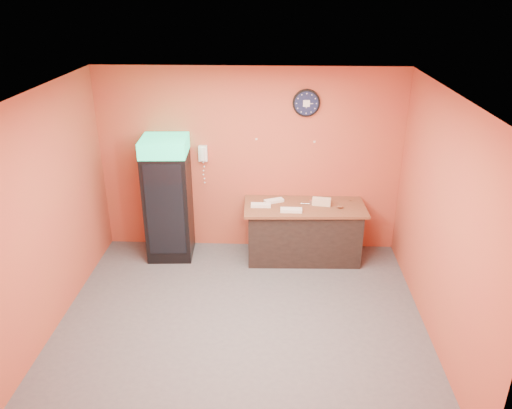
{
  "coord_description": "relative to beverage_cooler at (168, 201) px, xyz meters",
  "views": [
    {
      "loc": [
        0.39,
        -5.07,
        3.83
      ],
      "look_at": [
        0.15,
        0.6,
        1.32
      ],
      "focal_mm": 35.0,
      "sensor_mm": 36.0,
      "label": 1
    }
  ],
  "objects": [
    {
      "name": "wall_phone",
      "position": [
        0.5,
        0.34,
        0.63
      ],
      "size": [
        0.13,
        0.11,
        0.24
      ],
      "color": "white",
      "rests_on": "back_wall"
    },
    {
      "name": "back_wall",
      "position": [
        1.19,
        0.39,
        0.49
      ],
      "size": [
        4.5,
        0.02,
        2.8
      ],
      "primitive_type": "cube",
      "color": "#B75333",
      "rests_on": "floor"
    },
    {
      "name": "floor",
      "position": [
        1.19,
        -1.61,
        -0.91
      ],
      "size": [
        4.5,
        4.5,
        0.0
      ],
      "primitive_type": "plane",
      "color": "#47474C",
      "rests_on": "ground"
    },
    {
      "name": "wrapped_sandwich_left",
      "position": [
        1.38,
        -0.04,
        -0.02
      ],
      "size": [
        0.29,
        0.12,
        0.04
      ],
      "primitive_type": "cube",
      "rotation": [
        0.0,
        0.0,
        0.01
      ],
      "color": "white",
      "rests_on": "butcher_paper"
    },
    {
      "name": "butcher_paper",
      "position": [
        2.02,
        0.03,
        -0.06
      ],
      "size": [
        1.8,
        0.88,
        0.04
      ],
      "primitive_type": "cube",
      "rotation": [
        0.0,
        0.0,
        0.04
      ],
      "color": "brown",
      "rests_on": "prep_counter"
    },
    {
      "name": "wall_clock",
      "position": [
        2.0,
        0.36,
        1.39
      ],
      "size": [
        0.39,
        0.06,
        0.39
      ],
      "color": "black",
      "rests_on": "back_wall"
    },
    {
      "name": "wrapped_sandwich_right",
      "position": [
        1.57,
        0.13,
        -0.02
      ],
      "size": [
        0.3,
        0.22,
        0.04
      ],
      "primitive_type": "cube",
      "rotation": [
        0.0,
        0.0,
        0.41
      ],
      "color": "white",
      "rests_on": "butcher_paper"
    },
    {
      "name": "beverage_cooler",
      "position": [
        0.0,
        0.0,
        0.0
      ],
      "size": [
        0.68,
        0.69,
        1.85
      ],
      "rotation": [
        0.0,
        0.0,
        0.06
      ],
      "color": "black",
      "rests_on": "floor"
    },
    {
      "name": "ceiling",
      "position": [
        1.19,
        -1.61,
        1.89
      ],
      "size": [
        4.5,
        4.0,
        0.02
      ],
      "primitive_type": "cube",
      "color": "white",
      "rests_on": "back_wall"
    },
    {
      "name": "sub_roll_stack",
      "position": [
        2.26,
        0.04,
        0.01
      ],
      "size": [
        0.28,
        0.13,
        0.11
      ],
      "rotation": [
        0.0,
        0.0,
        -0.16
      ],
      "color": "beige",
      "rests_on": "butcher_paper"
    },
    {
      "name": "wrapped_sandwich_mid",
      "position": [
        1.82,
        -0.2,
        -0.02
      ],
      "size": [
        0.31,
        0.13,
        0.04
      ],
      "primitive_type": "cube",
      "rotation": [
        0.0,
        0.0,
        -0.01
      ],
      "color": "white",
      "rests_on": "butcher_paper"
    },
    {
      "name": "prep_counter",
      "position": [
        2.02,
        0.03,
        -0.49
      ],
      "size": [
        1.66,
        0.78,
        0.82
      ],
      "primitive_type": "cube",
      "rotation": [
        0.0,
        0.0,
        0.03
      ],
      "color": "black",
      "rests_on": "floor"
    },
    {
      "name": "left_wall",
      "position": [
        -1.06,
        -1.61,
        0.49
      ],
      "size": [
        0.02,
        4.0,
        2.8
      ],
      "primitive_type": "cube",
      "color": "#B75333",
      "rests_on": "floor"
    },
    {
      "name": "kitchen_tool",
      "position": [
        2.12,
        0.06,
        -0.01
      ],
      "size": [
        0.06,
        0.06,
        0.06
      ],
      "primitive_type": "cylinder",
      "color": "silver",
      "rests_on": "butcher_paper"
    },
    {
      "name": "right_wall",
      "position": [
        3.44,
        -1.61,
        0.49
      ],
      "size": [
        0.02,
        4.0,
        2.8
      ],
      "primitive_type": "cube",
      "color": "#B75333",
      "rests_on": "floor"
    }
  ]
}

